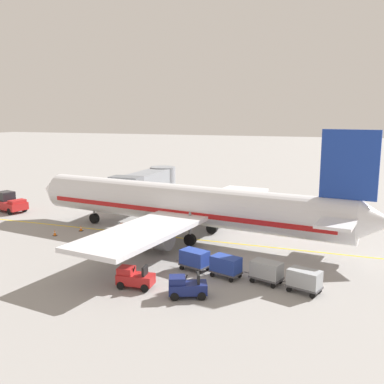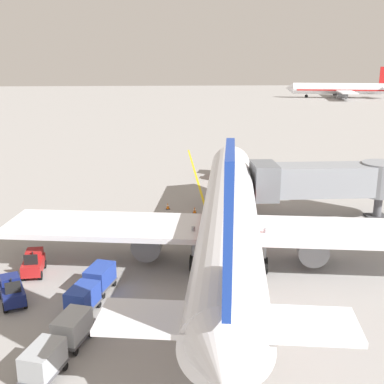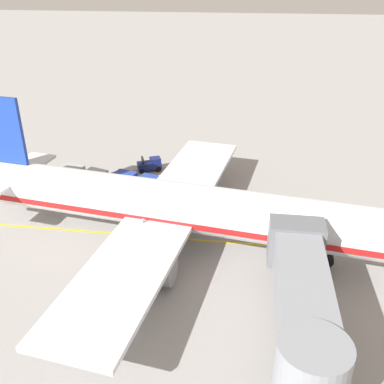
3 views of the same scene
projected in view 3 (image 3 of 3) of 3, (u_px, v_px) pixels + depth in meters
The scene contains 13 objects.
ground_plane at pixel (195, 240), 34.89m from camera, with size 400.00×400.00×0.00m, color gray.
gate_lead_in_line at pixel (195, 240), 34.89m from camera, with size 0.24×80.00×0.01m, color gold.
parked_airliner at pixel (175, 207), 33.19m from camera, with size 30.44×37.30×10.63m.
jet_bridge at pixel (302, 297), 23.69m from camera, with size 12.79×3.50×4.98m.
baggage_tug_lead at pixel (150, 164), 46.51m from camera, with size 2.07×2.77×1.62m.
baggage_tug_trailing at pixel (186, 167), 45.81m from camera, with size 1.46×2.59×1.62m.
baggage_cart_front at pixel (151, 183), 41.99m from camera, with size 1.92×2.97×1.58m.
baggage_cart_second_in_train at pixel (126, 178), 42.86m from camera, with size 1.92×2.97×1.58m.
baggage_cart_third_in_train at pixel (97, 176), 43.28m from camera, with size 1.92×2.97×1.58m.
baggage_cart_tail_end at pixel (74, 172), 44.30m from camera, with size 1.92×2.97×1.58m.
ground_crew_wing_walker at pixel (245, 217), 36.15m from camera, with size 0.50×0.63×1.69m.
safety_cone_nose_left at pixel (328, 224), 36.53m from camera, with size 0.36×0.36×0.59m.
safety_cone_nose_right at pixel (314, 238), 34.60m from camera, with size 0.36×0.36×0.59m.
Camera 3 is at (29.02, 3.78, 19.37)m, focal length 40.79 mm.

